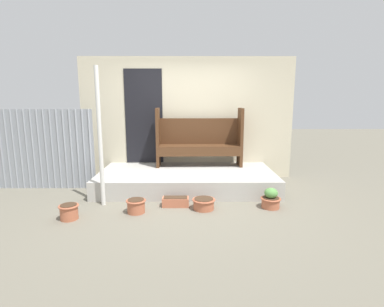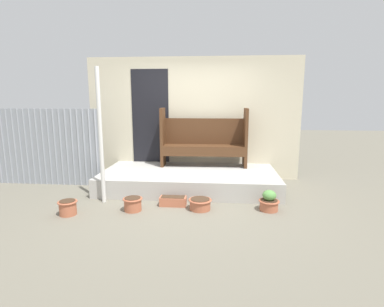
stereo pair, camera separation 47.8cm
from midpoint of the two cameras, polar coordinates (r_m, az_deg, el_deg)
The scene contains 11 objects.
ground_plane at distance 5.17m, azimuth 1.22°, elevation -9.20°, with size 24.00×24.00×0.00m, color #706B5B.
porch_slab at distance 5.88m, azimuth 1.81°, elevation -5.00°, with size 3.36×1.61×0.34m.
house_wall at distance 6.52m, azimuth 1.93°, elevation 6.65°, with size 4.56×0.08×2.60m.
fence_corrugated at distance 6.76m, azimuth -26.81°, elevation 1.12°, with size 2.93×0.05×1.54m.
support_post at distance 5.06m, azimuth -14.47°, elevation 3.09°, with size 0.07×0.07×2.24m.
bench at distance 6.23m, azimuth 4.46°, elevation 2.87°, with size 1.77×0.44×1.20m.
flower_pot_left at distance 4.87m, azimuth -20.00°, elevation -9.60°, with size 0.29×0.29×0.22m.
flower_pot_middle at distance 4.79m, azimuth -8.40°, elevation -9.44°, with size 0.31×0.31×0.21m.
flower_pot_right at distance 4.81m, azimuth 4.44°, elevation -9.52°, with size 0.37×0.37×0.18m.
flower_pot_far_right at distance 4.96m, azimuth 17.20°, elevation -8.80°, with size 0.32×0.32×0.33m.
planter_box_rect at distance 4.97m, azimuth -0.85°, elevation -9.08°, with size 0.43×0.19×0.15m.
Camera 2 is at (0.55, -4.84, 1.75)m, focal length 28.00 mm.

